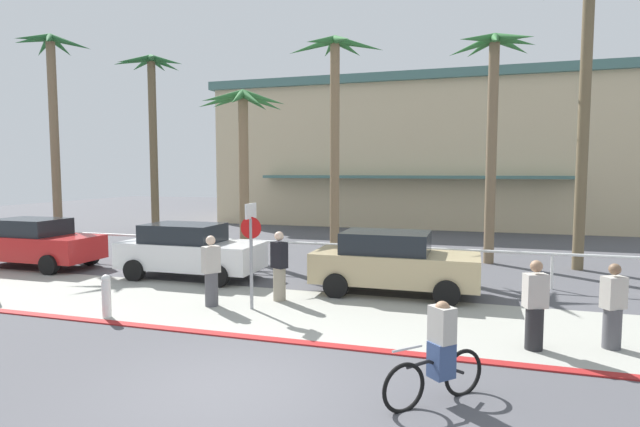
% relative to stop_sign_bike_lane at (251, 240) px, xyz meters
% --- Properties ---
extents(ground_plane, '(80.00, 80.00, 0.00)m').
position_rel_stop_sign_bike_lane_xyz_m(ground_plane, '(1.59, 5.90, -1.68)').
color(ground_plane, '#4C4C51').
extents(sidewalk_strip, '(44.00, 4.00, 0.02)m').
position_rel_stop_sign_bike_lane_xyz_m(sidewalk_strip, '(1.59, 0.10, -1.67)').
color(sidewalk_strip, '#9E9E93').
rests_on(sidewalk_strip, ground).
extents(curb_paint, '(44.00, 0.24, 0.03)m').
position_rel_stop_sign_bike_lane_xyz_m(curb_paint, '(1.59, -1.90, -1.66)').
color(curb_paint, maroon).
rests_on(curb_paint, ground).
extents(building_backdrop, '(25.10, 11.95, 8.89)m').
position_rel_stop_sign_bike_lane_xyz_m(building_backdrop, '(1.60, 23.17, 2.78)').
color(building_backdrop, beige).
rests_on(building_backdrop, ground).
extents(rail_fence, '(24.81, 0.08, 1.04)m').
position_rel_stop_sign_bike_lane_xyz_m(rail_fence, '(1.59, 4.40, -0.84)').
color(rail_fence, white).
rests_on(rail_fence, ground).
extents(stop_sign_bike_lane, '(0.52, 0.56, 2.56)m').
position_rel_stop_sign_bike_lane_xyz_m(stop_sign_bike_lane, '(0.00, 0.00, 0.00)').
color(stop_sign_bike_lane, gray).
rests_on(stop_sign_bike_lane, ground).
extents(bollard_1, '(0.20, 0.20, 1.00)m').
position_rel_stop_sign_bike_lane_xyz_m(bollard_1, '(-2.85, -1.59, -1.16)').
color(bollard_1, white).
rests_on(bollard_1, ground).
extents(palm_tree_0, '(2.75, 3.13, 9.08)m').
position_rel_stop_sign_bike_lane_xyz_m(palm_tree_0, '(-12.14, 6.53, 4.83)').
color(palm_tree_0, '#756047').
rests_on(palm_tree_0, ground).
extents(palm_tree_1, '(3.33, 3.62, 8.67)m').
position_rel_stop_sign_bike_lane_xyz_m(palm_tree_1, '(-9.30, 9.39, 4.73)').
color(palm_tree_1, brown).
rests_on(palm_tree_1, ground).
extents(palm_tree_2, '(3.28, 3.20, 6.29)m').
position_rel_stop_sign_bike_lane_xyz_m(palm_tree_2, '(-3.11, 6.12, 3.25)').
color(palm_tree_2, '#846B4C').
rests_on(palm_tree_2, ground).
extents(palm_tree_3, '(3.75, 3.22, 8.40)m').
position_rel_stop_sign_bike_lane_xyz_m(palm_tree_3, '(-0.07, 7.79, 4.39)').
color(palm_tree_3, '#846B4C').
rests_on(palm_tree_3, ground).
extents(palm_tree_4, '(2.97, 3.61, 8.13)m').
position_rel_stop_sign_bike_lane_xyz_m(palm_tree_4, '(5.62, 8.10, 4.44)').
color(palm_tree_4, '#756047').
rests_on(palm_tree_4, ground).
extents(palm_tree_5, '(3.48, 3.74, 9.92)m').
position_rel_stop_sign_bike_lane_xyz_m(palm_tree_5, '(8.47, 7.74, 5.73)').
color(palm_tree_5, brown).
rests_on(palm_tree_5, ground).
extents(car_red_0, '(4.40, 2.02, 1.69)m').
position_rel_stop_sign_bike_lane_xyz_m(car_red_0, '(-9.35, 2.68, -0.81)').
color(car_red_0, red).
rests_on(car_red_0, ground).
extents(car_white_1, '(4.40, 2.02, 1.69)m').
position_rel_stop_sign_bike_lane_xyz_m(car_white_1, '(-3.36, 2.73, -0.81)').
color(car_white_1, white).
rests_on(car_white_1, ground).
extents(car_tan_2, '(4.40, 2.02, 1.69)m').
position_rel_stop_sign_bike_lane_xyz_m(car_tan_2, '(3.00, 2.54, -0.81)').
color(car_tan_2, tan).
rests_on(car_tan_2, ground).
extents(cyclist_black_0, '(1.32, 1.33, 1.50)m').
position_rel_stop_sign_bike_lane_xyz_m(cyclist_black_0, '(4.61, -3.64, -0.98)').
color(cyclist_black_0, black).
rests_on(cyclist_black_0, ground).
extents(pedestrian_0, '(0.45, 0.48, 1.76)m').
position_rel_stop_sign_bike_lane_xyz_m(pedestrian_0, '(-1.06, -0.04, -0.86)').
color(pedestrian_0, '#4C4C51').
rests_on(pedestrian_0, ground).
extents(pedestrian_1, '(0.48, 0.44, 1.62)m').
position_rel_stop_sign_bike_lane_xyz_m(pedestrian_1, '(7.56, -0.51, -0.93)').
color(pedestrian_1, '#4C4C51').
rests_on(pedestrian_1, ground).
extents(pedestrian_2, '(0.47, 0.43, 1.80)m').
position_rel_stop_sign_bike_lane_xyz_m(pedestrian_2, '(0.34, 0.94, -0.84)').
color(pedestrian_2, gray).
rests_on(pedestrian_2, ground).
extents(pedestrian_3, '(0.47, 0.41, 1.69)m').
position_rel_stop_sign_bike_lane_xyz_m(pedestrian_3, '(6.17, -0.99, -0.90)').
color(pedestrian_3, '#232326').
rests_on(pedestrian_3, ground).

